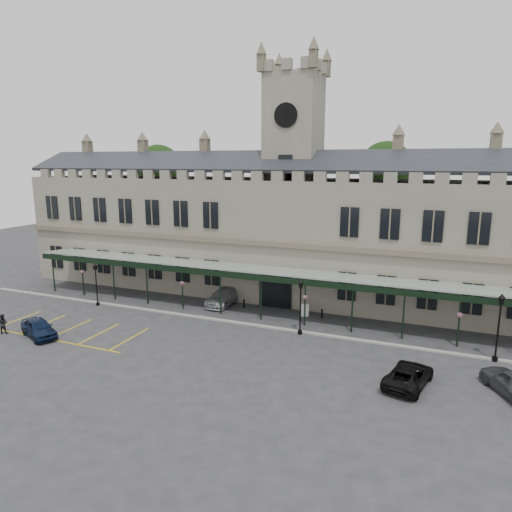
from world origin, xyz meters
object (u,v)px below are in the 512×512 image
at_px(clock_tower, 293,168).
at_px(traffic_cone, 501,384).
at_px(car_van, 409,375).
at_px(person_b, 3,324).
at_px(car_left_a, 39,328).
at_px(car_taxi, 224,296).
at_px(lamp_post_mid, 301,302).
at_px(sign_board, 305,310).
at_px(lamp_post_right, 499,322).
at_px(station_building, 292,233).
at_px(lamp_post_left, 96,280).

height_order(clock_tower, traffic_cone, clock_tower).
relative_size(car_van, person_b, 2.89).
distance_m(car_left_a, car_van, 28.13).
relative_size(clock_tower, car_taxi, 4.68).
height_order(lamp_post_mid, traffic_cone, lamp_post_mid).
relative_size(clock_tower, sign_board, 20.94).
bearing_deg(lamp_post_right, station_building, 150.20).
relative_size(station_building, lamp_post_left, 14.18).
height_order(sign_board, person_b, person_b).
distance_m(traffic_cone, car_taxi, 25.04).
height_order(lamp_post_right, sign_board, lamp_post_right).
bearing_deg(traffic_cone, sign_board, 150.35).
bearing_deg(clock_tower, traffic_cone, -39.52).
height_order(lamp_post_mid, car_left_a, lamp_post_mid).
xyz_separation_m(car_taxi, person_b, (-13.30, -13.84, 0.05)).
height_order(station_building, person_b, station_building).
bearing_deg(car_taxi, lamp_post_right, -9.34).
bearing_deg(sign_board, car_taxi, 162.96).
distance_m(clock_tower, person_b, 29.65).
xyz_separation_m(traffic_cone, car_taxi, (-23.32, 9.11, 0.38)).
distance_m(lamp_post_right, sign_board, 15.73).
distance_m(clock_tower, car_van, 24.48).
distance_m(station_building, car_van, 21.80).
xyz_separation_m(lamp_post_left, car_taxi, (11.25, 5.04, -1.74)).
height_order(station_building, sign_board, station_building).
xyz_separation_m(lamp_post_mid, lamp_post_right, (14.21, 0.23, 0.19)).
bearing_deg(traffic_cone, car_left_a, -172.90).
distance_m(lamp_post_left, car_van, 29.83).
relative_size(car_taxi, car_van, 1.11).
bearing_deg(station_building, lamp_post_right, -29.80).
bearing_deg(car_taxi, person_b, -132.00).
xyz_separation_m(station_building, car_left_a, (-15.00, -19.17, -5.73)).
distance_m(lamp_post_left, lamp_post_mid, 20.46).
bearing_deg(traffic_cone, lamp_post_left, 173.27).
bearing_deg(car_left_a, lamp_post_left, 32.76).
bearing_deg(traffic_cone, lamp_post_mid, 163.25).
xyz_separation_m(traffic_cone, car_van, (-5.32, -1.48, 0.28)).
height_order(car_van, person_b, person_b).
bearing_deg(sign_board, lamp_post_left, 179.86).
xyz_separation_m(lamp_post_left, lamp_post_mid, (20.46, 0.17, 0.24)).
bearing_deg(lamp_post_left, lamp_post_right, 0.66).
bearing_deg(lamp_post_left, car_taxi, 24.12).
distance_m(station_building, lamp_post_mid, 12.15).
bearing_deg(traffic_cone, station_building, 140.64).
bearing_deg(sign_board, station_building, 104.63).
relative_size(sign_board, car_left_a, 0.27).
relative_size(lamp_post_right, car_left_a, 1.15).
relative_size(station_building, car_left_a, 13.90).
relative_size(lamp_post_mid, person_b, 2.82).
height_order(lamp_post_left, traffic_cone, lamp_post_left).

